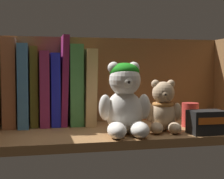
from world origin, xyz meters
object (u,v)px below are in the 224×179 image
small_product_box (207,122)px  book_2 (34,86)px  teddy_bear_larger (125,100)px  book_6 (75,85)px  book_0 (10,83)px  book_4 (55,89)px  book_7 (88,87)px  teddy_bear_smaller (163,110)px  book_5 (64,81)px  pillar_candle (190,115)px  book_3 (44,88)px  book_1 (23,86)px

small_product_box → book_2: bearing=151.4°
teddy_bear_larger → book_6: bearing=117.5°
book_0 → book_4: size_ratio=1.19×
book_7 → book_4: bearing=180.0°
book_4 → book_6: book_6 is taller
book_4 → teddy_bear_smaller: bearing=-33.2°
book_5 → teddy_bear_larger: book_5 is taller
book_0 → book_4: (11.71, 0.00, -1.87)cm
book_2 → pillar_candle: book_2 is taller
small_product_box → book_4: bearing=147.7°
book_0 → book_3: bearing=0.0°
book_4 → pillar_candle: size_ratio=3.09×
book_0 → pillar_candle: size_ratio=3.68×
book_1 → book_6: book_6 is taller
book_2 → teddy_bear_larger: book_2 is taller
book_2 → book_7: size_ratio=1.03×
book_5 → teddy_bear_smaller: size_ratio=1.91×
book_5 → pillar_candle: book_5 is taller
book_3 → teddy_bear_larger: (17.87, -18.31, -1.94)cm
book_0 → book_6: size_ratio=1.06×
book_7 → small_product_box: book_7 is taller
book_2 → teddy_bear_smaller: size_ratio=1.67×
book_0 → book_3: book_0 is taller
book_2 → book_6: size_ratio=0.97×
book_1 → book_7: bearing=0.0°
book_0 → teddy_bear_larger: 32.59cm
book_0 → book_4: book_0 is taller
book_2 → book_3: size_ratio=1.06×
book_0 → book_6: book_0 is taller
book_0 → pillar_candle: (46.42, -10.93, -8.42)cm
book_3 → teddy_bear_smaller: size_ratio=1.58×
book_5 → book_6: bearing=0.0°
book_6 → teddy_bear_larger: (9.53, -18.31, -2.86)cm
book_7 → book_3: bearing=180.0°
book_1 → book_5: book_5 is taller
book_0 → book_4: bearing=0.0°
teddy_bear_smaller → book_7: bearing=134.3°
book_1 → book_4: bearing=0.0°
book_6 → book_2: bearing=180.0°
pillar_candle → teddy_bear_larger: bearing=-159.5°
book_0 → book_2: bearing=0.0°
book_4 → book_7: book_7 is taller
book_1 → small_product_box: size_ratio=2.66×
book_7 → teddy_bear_smaller: (16.02, -16.42, -4.86)cm
book_1 → book_7: 17.38cm
book_7 → book_5: bearing=180.0°
book_1 → small_product_box: 48.02cm
book_2 → book_4: size_ratio=1.09×
small_product_box → book_6: bearing=142.9°
book_6 → teddy_bear_smaller: 26.20cm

